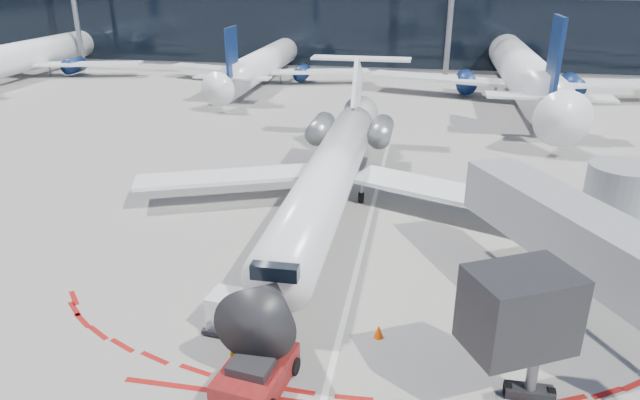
% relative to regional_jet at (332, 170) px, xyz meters
% --- Properties ---
extents(ground, '(260.00, 260.00, 0.00)m').
position_rel_regional_jet_xyz_m(ground, '(2.34, -4.64, -2.50)').
color(ground, slate).
rests_on(ground, ground).
extents(apron_centerline, '(0.25, 40.00, 0.01)m').
position_rel_regional_jet_xyz_m(apron_centerline, '(2.34, -2.64, -2.49)').
color(apron_centerline, silver).
rests_on(apron_centerline, ground).
extents(terminal_building, '(150.00, 24.15, 24.00)m').
position_rel_regional_jet_xyz_m(terminal_building, '(2.34, 60.34, 6.03)').
color(terminal_building, gray).
rests_on(terminal_building, ground).
extents(jet_bridge, '(10.03, 15.20, 4.90)m').
position_rel_regional_jet_xyz_m(jet_bridge, '(12.13, -7.65, 0.51)').
color(jet_bridge, gray).
rests_on(jet_bridge, ground).
extents(regional_jet, '(24.20, 29.84, 7.47)m').
position_rel_regional_jet_xyz_m(regional_jet, '(0.00, 0.00, 0.00)').
color(regional_jet, white).
rests_on(regional_jet, ground).
extents(pushback_tug, '(2.56, 5.15, 1.31)m').
position_rel_regional_jet_xyz_m(pushback_tug, '(-0.03, -15.71, -1.92)').
color(pushback_tug, '#620E12').
rests_on(pushback_tug, ground).
extents(ramp_worker, '(0.78, 0.70, 1.79)m').
position_rel_regional_jet_xyz_m(ramp_worker, '(-0.69, -15.45, -1.60)').
color(ramp_worker, '#D1DC17').
rests_on(ramp_worker, ground).
extents(uld_container, '(1.88, 1.65, 1.62)m').
position_rel_regional_jet_xyz_m(uld_container, '(-2.06, -12.62, -1.70)').
color(uld_container, black).
rests_on(uld_container, ground).
extents(safety_cone_right, '(0.39, 0.39, 0.55)m').
position_rel_regional_jet_xyz_m(safety_cone_right, '(3.83, -12.08, -2.22)').
color(safety_cone_right, '#FF5005').
rests_on(safety_cone_right, ground).
extents(bg_airliner_0, '(33.05, 34.99, 10.69)m').
position_rel_regional_jet_xyz_m(bg_airliner_0, '(-45.44, 37.68, 2.85)').
color(bg_airliner_0, white).
rests_on(bg_airliner_0, ground).
extents(bg_airliner_1, '(29.96, 31.72, 9.69)m').
position_rel_regional_jet_xyz_m(bg_airliner_1, '(-14.51, 38.34, 2.35)').
color(bg_airliner_1, white).
rests_on(bg_airliner_1, ground).
extents(bg_airliner_2, '(37.93, 40.16, 12.27)m').
position_rel_regional_jet_xyz_m(bg_airliner_2, '(14.92, 34.30, 3.64)').
color(bg_airliner_2, white).
rests_on(bg_airliner_2, ground).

